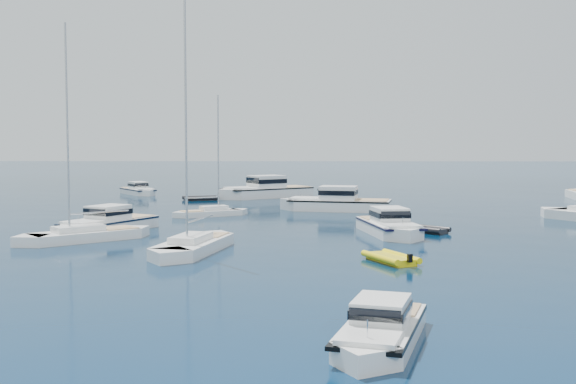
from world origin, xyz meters
The scene contains 13 objects.
ground centered at (0.00, 0.00, 0.00)m, with size 400.00×400.00×0.00m, color #07274B.
motor_cruiser_near centered at (5.06, -12.31, 0.00)m, with size 2.29×7.50×1.97m, color silver, non-canonical shape.
motor_cruiser_right centered at (8.95, 15.32, 0.00)m, with size 2.93×9.59×2.52m, color white, non-canonical shape.
motor_cruiser_left centered at (-11.95, 16.76, 0.00)m, with size 2.91×9.52×2.50m, color silver, non-canonical shape.
motor_cruiser_centre centered at (5.97, 32.98, 0.00)m, with size 3.55×11.61×3.05m, color white, non-canonical shape.
motor_cruiser_distant centered at (-1.70, 48.69, 0.00)m, with size 3.93×12.84×3.37m, color silver, non-canonical shape.
motor_cruiser_horizon centered at (-17.88, 53.34, 0.00)m, with size 2.40×7.86×2.06m, color white, non-canonical shape.
sailboat_fore centered at (-4.06, 7.28, 0.00)m, with size 2.78×10.70×15.73m, color white, non-canonical shape.
sailboat_mid_l centered at (-12.15, 11.90, 0.00)m, with size 2.66×10.23×15.03m, color silver, non-canonical shape.
sailboat_centre centered at (-5.57, 27.89, 0.00)m, with size 1.99×7.67×11.27m, color white, non-canonical shape.
tender_yellow centered at (7.49, 3.78, 0.00)m, with size 2.09×3.85×0.95m, color yellow, non-canonical shape.
tender_grey_near centered at (11.71, 16.73, 0.00)m, with size 2.00×3.64×0.95m, color black, non-canonical shape.
tender_grey_far centered at (-8.84, 44.75, 0.00)m, with size 2.25×4.19×0.95m, color black, non-canonical shape.
Camera 1 is at (2.36, -35.35, 6.75)m, focal length 44.14 mm.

